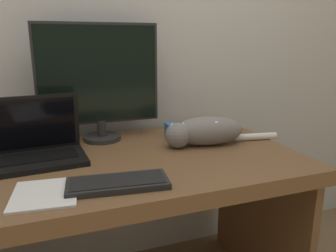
# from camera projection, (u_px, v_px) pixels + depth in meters

# --- Properties ---
(wall_back) EXTENTS (6.40, 0.06, 2.60)m
(wall_back) POSITION_uv_depth(u_px,v_px,m) (103.00, 20.00, 1.58)
(wall_back) COLOR silver
(wall_back) RESTS_ON ground_plane
(desk) EXTENTS (1.36, 0.79, 0.75)m
(desk) POSITION_uv_depth(u_px,v_px,m) (130.00, 195.00, 1.35)
(desk) COLOR brown
(desk) RESTS_ON ground_plane
(monitor) EXTENTS (0.54, 0.17, 0.53)m
(monitor) POSITION_uv_depth(u_px,v_px,m) (99.00, 80.00, 1.47)
(monitor) COLOR #282828
(monitor) RESTS_ON desk
(laptop) EXTENTS (0.36, 0.26, 0.25)m
(laptop) POSITION_uv_depth(u_px,v_px,m) (38.00, 148.00, 1.26)
(laptop) COLOR black
(laptop) RESTS_ON desk
(external_keyboard) EXTENTS (0.33, 0.17, 0.02)m
(external_keyboard) POSITION_uv_depth(u_px,v_px,m) (118.00, 183.00, 1.04)
(external_keyboard) COLOR black
(external_keyboard) RESTS_ON desk
(cat) EXTENTS (0.54, 0.18, 0.13)m
(cat) POSITION_uv_depth(u_px,v_px,m) (204.00, 131.00, 1.44)
(cat) COLOR gray
(cat) RESTS_ON desk
(paper_notepad) EXTENTS (0.21, 0.22, 0.01)m
(paper_notepad) POSITION_uv_depth(u_px,v_px,m) (45.00, 194.00, 0.98)
(paper_notepad) COLOR white
(paper_notepad) RESTS_ON desk
(small_toy) EXTENTS (0.06, 0.06, 0.06)m
(small_toy) POSITION_uv_depth(u_px,v_px,m) (172.00, 130.00, 1.59)
(small_toy) COLOR #2D6BB7
(small_toy) RESTS_ON desk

